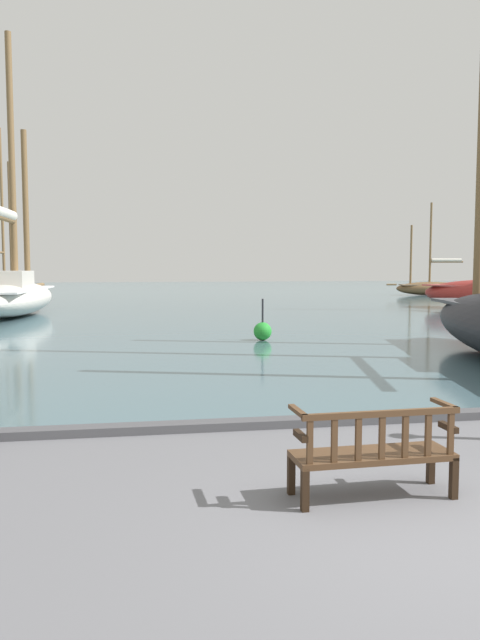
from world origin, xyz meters
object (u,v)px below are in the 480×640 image
Objects in this scene: sailboat_outer_port at (431,287)px; channel_buoy at (263,331)px; park_bench at (374,451)px; sailboat_far_starboard at (4,287)px; sailboat_distant_harbor at (14,292)px.

sailboat_outer_port reaches higher than channel_buoy.
park_bench is 37.53m from sailboat_far_starboard.
sailboat_far_starboard is (-10.42, 36.05, 0.51)m from park_bench.
channel_buoy is at bearing -50.98° from sailboat_distant_harbor.
channel_buoy is (9.04, -11.16, -0.78)m from sailboat_distant_harbor.
sailboat_far_starboard is at bearing 116.73° from channel_buoy.
sailboat_distant_harbor is (2.86, -12.48, 0.16)m from sailboat_far_starboard.
channel_buoy is at bearing -63.27° from sailboat_far_starboard.
sailboat_distant_harbor is (-7.56, 23.57, 0.67)m from park_bench.
sailboat_far_starboard is at bearing 102.92° from sailboat_distant_harbor.
park_bench is at bearing -72.22° from sailboat_distant_harbor.
sailboat_far_starboard is at bearing 106.13° from park_bench.
sailboat_distant_harbor is at bearing -77.08° from sailboat_far_starboard.
sailboat_distant_harbor is 10.02× the size of channel_buoy.
sailboat_distant_harbor is at bearing -151.44° from sailboat_outer_port.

